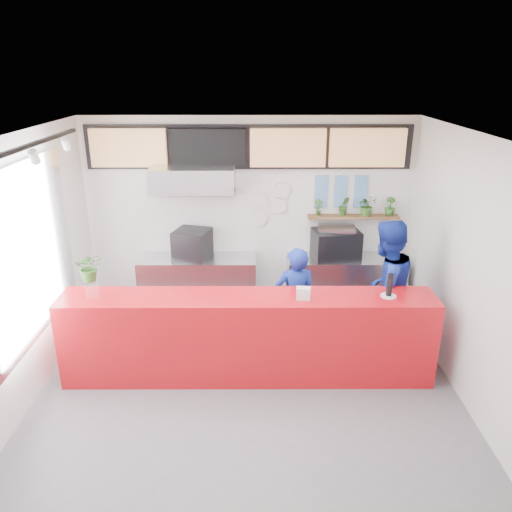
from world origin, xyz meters
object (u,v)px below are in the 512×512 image
(staff_center, at_px, (295,302))
(staff_right, at_px, (384,290))
(panini_oven, at_px, (192,244))
(espresso_machine, at_px, (336,244))
(pepper_mill, at_px, (390,285))
(service_counter, at_px, (248,337))

(staff_center, distance_m, staff_right, 1.16)
(panini_oven, xyz_separation_m, espresso_machine, (2.19, 0.00, -0.00))
(espresso_machine, distance_m, staff_center, 1.47)
(staff_center, bearing_deg, pepper_mill, 144.54)
(staff_center, bearing_deg, staff_right, 171.73)
(service_counter, distance_m, staff_right, 1.88)
(staff_center, xyz_separation_m, pepper_mill, (1.06, -0.57, 0.50))
(staff_right, height_order, pepper_mill, staff_right)
(panini_oven, xyz_separation_m, pepper_mill, (2.54, -1.81, 0.13))
(staff_right, distance_m, pepper_mill, 0.64)
(espresso_machine, height_order, staff_center, staff_center)
(staff_center, height_order, staff_right, staff_right)
(staff_center, relative_size, pepper_mill, 5.50)
(pepper_mill, bearing_deg, service_counter, 179.76)
(staff_right, bearing_deg, panini_oven, -57.65)
(service_counter, relative_size, pepper_mill, 16.40)
(service_counter, distance_m, staff_center, 0.86)
(service_counter, bearing_deg, staff_center, 42.38)
(espresso_machine, bearing_deg, staff_right, -78.98)
(panini_oven, bearing_deg, pepper_mill, -19.39)
(panini_oven, height_order, staff_right, staff_right)
(service_counter, xyz_separation_m, panini_oven, (-0.87, 1.80, 0.57))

